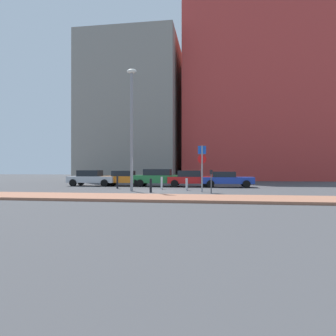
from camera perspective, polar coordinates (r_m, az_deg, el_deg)
The scene contains 16 objects.
ground_plane at distance 21.41m, azimuth -1.96°, elevation -4.38°, with size 120.00×120.00×0.00m, color #424244.
sidewalk_brick at distance 16.03m, azimuth -5.55°, elevation -5.55°, with size 40.00×3.37×0.14m, color #9E664C.
parked_car_silver at distance 28.80m, azimuth -14.19°, elevation -1.82°, with size 4.37×1.92×1.45m.
parked_car_orange at distance 28.13m, azimuth -8.32°, elevation -1.89°, with size 4.05×2.17×1.40m.
parked_car_green at distance 27.21m, azimuth -1.83°, elevation -1.77°, with size 4.50×2.02×1.55m.
parked_car_red at distance 26.70m, azimuth 4.14°, elevation -1.95°, with size 4.05×2.20×1.43m.
parked_car_blue at distance 26.48m, azimuth 11.03°, elevation -2.05°, with size 4.32×2.07×1.34m.
parking_sign_post at distance 20.69m, azimuth 6.42°, elevation 1.01°, with size 0.59×0.16×3.17m.
parking_meter at distance 19.52m, azimuth 8.14°, elevation -1.92°, with size 0.18×0.14×1.51m.
street_lamp at distance 21.61m, azimuth -6.87°, elevation 8.79°, with size 0.70×0.36×8.59m.
traffic_bollard_near at distance 23.31m, azimuth -1.21°, elevation -2.85°, with size 0.16×0.16×0.97m, color #B7B7BC.
traffic_bollard_mid at distance 24.54m, azimuth -9.52°, elevation -2.66°, with size 0.15×0.15×1.01m, color black.
traffic_bollard_far at distance 20.19m, azimuth -3.27°, elevation -3.33°, with size 0.16×0.16×0.92m, color black.
traffic_bollard_edge at distance 22.14m, azimuth 3.53°, elevation -3.09°, with size 0.17×0.17×0.89m, color #B7B7BC.
building_colorful_midrise at distance 49.15m, azimuth 15.08°, elevation 12.25°, with size 19.35×15.07×24.28m, color #BF3833.
building_under_construction at distance 48.22m, azimuth -6.06°, elevation 10.21°, with size 13.69×15.87×20.54m, color gray.
Camera 1 is at (3.87, -21.00, 1.57)m, focal length 32.35 mm.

